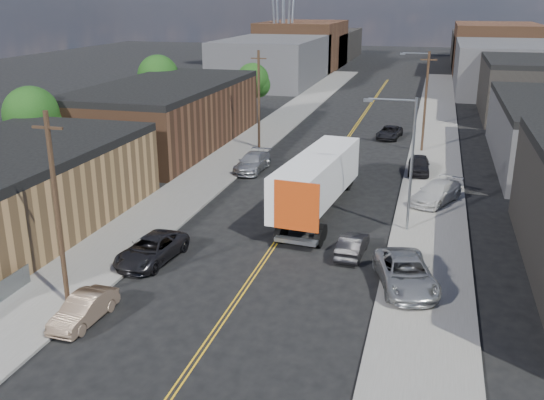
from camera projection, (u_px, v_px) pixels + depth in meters
The scene contains 30 objects.
ground at pixel (357, 125), 74.81m from camera, with size 260.00×260.00×0.00m, color black.
centerline at pixel (337, 153), 61.08m from camera, with size 0.32×120.00×0.01m, color gold.
sidewalk_left at pixel (247, 147), 63.40m from camera, with size 5.00×140.00×0.15m, color slate.
sidewalk_right at pixel (434, 159), 58.71m from camera, with size 5.00×140.00×0.15m, color slate.
warehouse_tan at pixel (2, 191), 39.92m from camera, with size 12.00×22.00×5.60m.
warehouse_brown at pixel (167, 114), 63.56m from camera, with size 12.00×26.00×6.60m.
industrial_right_c at pixel (538, 87), 79.15m from camera, with size 14.00×22.00×7.60m.
skyline_left_a at pixel (274, 61), 110.52m from camera, with size 16.00×30.00×8.00m, color #3D3C3F.
skyline_right_a at pixel (506, 67), 100.64m from camera, with size 16.00×30.00×8.00m, color #3D3C3F.
skyline_left_b at pixel (303, 45), 133.09m from camera, with size 16.00×26.00×10.00m, color #503220.
skyline_right_b at pixel (495, 49), 123.21m from camera, with size 16.00×26.00×10.00m, color #503220.
skyline_left_c at pixel (320, 46), 151.88m from camera, with size 16.00×40.00×7.00m, color black.
skyline_right_c at pixel (488, 49), 141.99m from camera, with size 16.00×40.00×7.00m, color black.
streetlight_near at pixel (406, 154), 39.20m from camera, with size 3.39×0.25×9.00m.
streetlight_far at pixel (423, 84), 71.24m from camera, with size 3.39×0.25×9.00m.
utility_pole_left_near at pixel (57, 210), 29.43m from camera, with size 1.60×0.26×10.00m.
utility_pole_left_far at pixel (259, 99), 61.47m from camera, with size 1.60×0.26×10.00m.
utility_pole_right at pixel (425, 101), 60.17m from camera, with size 1.60×0.26×10.00m.
tree_left_near at pixel (33, 118), 51.62m from camera, with size 4.85×4.76×7.91m.
tree_left_mid at pixel (159, 79), 74.41m from camera, with size 5.10×5.04×8.37m.
tree_left_far at pixel (253, 82), 78.64m from camera, with size 4.35×4.20×6.97m.
semi_truck at pixel (322, 175), 44.59m from camera, with size 4.20×17.12×4.43m.
car_left_b at pixel (84, 309), 29.15m from camera, with size 1.45×4.16×1.37m, color #816954.
car_left_c at pixel (151, 250), 35.87m from camera, with size 2.52×5.46×1.52m, color black.
car_left_d at pixel (253, 162), 54.68m from camera, with size 2.26×5.56×1.61m, color #9D9EA1.
car_right_oncoming at pixel (352, 245), 36.74m from camera, with size 1.42×4.08×1.34m, color black.
car_right_lot_a at pixel (406, 273), 32.33m from camera, with size 2.73×5.92×1.65m, color #96999B.
car_right_lot_b at pixel (436, 192), 45.80m from camera, with size 2.21×5.45×1.58m, color #B7B7B7.
car_right_lot_c at pixel (419, 164), 53.51m from camera, with size 1.84×4.58×1.56m, color black.
car_ahead_truck at pixel (389, 132), 67.43m from camera, with size 2.24×4.86×1.35m, color black.
Camera 1 is at (9.13, -14.07, 14.94)m, focal length 40.00 mm.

